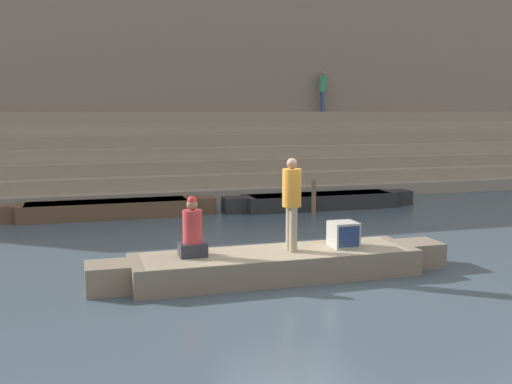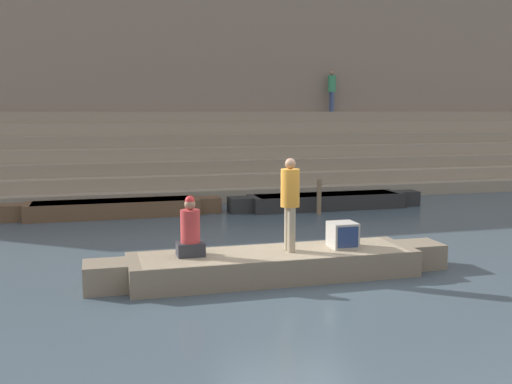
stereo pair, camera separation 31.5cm
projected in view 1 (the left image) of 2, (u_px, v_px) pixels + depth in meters
name	position (u px, v px, depth m)	size (l,w,h in m)	color
ground_plane	(291.00, 271.00, 10.97)	(120.00, 120.00, 0.00)	#3D4C56
ghat_steps	(184.00, 164.00, 21.36)	(36.00, 4.51, 2.88)	gray
back_wall	(173.00, 64.00, 22.96)	(34.20, 1.28, 9.47)	#7F6B5B
rowboat_main	(276.00, 264.00, 10.50)	(6.45, 1.44, 0.46)	#756651
person_standing	(292.00, 198.00, 10.41)	(0.33, 0.33, 1.64)	gray
person_rowing	(192.00, 232.00, 10.09)	(0.46, 0.36, 1.03)	#28282D
tv_set	(344.00, 234.00, 10.83)	(0.47, 0.48, 0.45)	#9E998E
moored_boat_shore	(320.00, 201.00, 17.95)	(5.98, 1.09, 0.44)	black
moored_boat_distant	(108.00, 209.00, 16.47)	(6.00, 1.09, 0.44)	brown
mooring_post	(314.00, 197.00, 16.89)	(0.13, 0.13, 1.00)	brown
person_on_steps	(323.00, 88.00, 23.88)	(0.32, 0.32, 1.61)	#3D4C75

